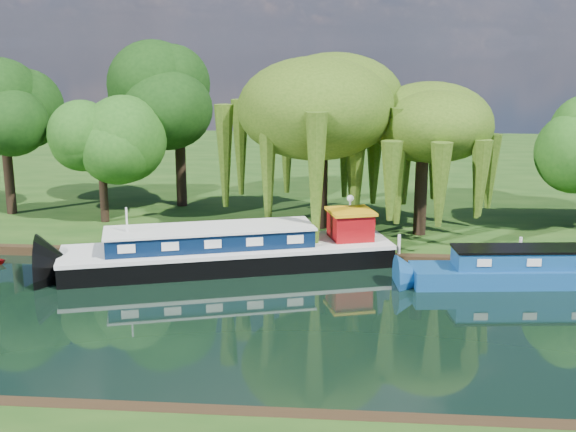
{
  "coord_description": "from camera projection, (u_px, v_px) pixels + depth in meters",
  "views": [
    {
      "loc": [
        0.39,
        -27.06,
        10.84
      ],
      "look_at": [
        -2.47,
        6.32,
        2.8
      ],
      "focal_mm": 45.0,
      "sensor_mm": 36.0,
      "label": 1
    }
  ],
  "objects": [
    {
      "name": "dutch_barge",
      "position": [
        231.0,
        251.0,
        35.68
      ],
      "size": [
        16.56,
        8.19,
        3.42
      ],
      "rotation": [
        0.0,
        0.0,
        0.29
      ],
      "color": "black",
      "rests_on": "ground"
    },
    {
      "name": "mooring_posts",
      "position": [
        330.0,
        243.0,
        36.74
      ],
      "size": [
        19.16,
        0.16,
        1.0
      ],
      "color": "silver",
      "rests_on": "far_bank"
    },
    {
      "name": "lamppost",
      "position": [
        350.0,
        206.0,
        38.35
      ],
      "size": [
        0.36,
        0.36,
        2.56
      ],
      "color": "silver",
      "rests_on": "far_bank"
    },
    {
      "name": "tree_far_mid",
      "position": [
        179.0,
        103.0,
        45.88
      ],
      "size": [
        5.91,
        5.91,
        9.68
      ],
      "color": "black",
      "rests_on": "far_bank"
    },
    {
      "name": "far_bank",
      "position": [
        344.0,
        171.0,
        61.67
      ],
      "size": [
        120.0,
        52.0,
        0.45
      ],
      "primitive_type": "cube",
      "color": "#183D10",
      "rests_on": "ground"
    },
    {
      "name": "tree_far_left",
      "position": [
        100.0,
        139.0,
        42.07
      ],
      "size": [
        4.46,
        4.46,
        7.18
      ],
      "color": "black",
      "rests_on": "far_bank"
    },
    {
      "name": "narrowboat",
      "position": [
        551.0,
        270.0,
        33.24
      ],
      "size": [
        13.02,
        3.51,
        1.88
      ],
      "rotation": [
        0.0,
        0.0,
        0.11
      ],
      "color": "navy",
      "rests_on": "ground"
    },
    {
      "name": "ground",
      "position": [
        336.0,
        322.0,
        28.78
      ],
      "size": [
        120.0,
        120.0,
        0.0
      ],
      "primitive_type": "plane",
      "color": "black"
    },
    {
      "name": "tree_far_back",
      "position": [
        4.0,
        117.0,
        43.87
      ],
      "size": [
        5.13,
        5.13,
        8.62
      ],
      "color": "black",
      "rests_on": "far_bank"
    },
    {
      "name": "willow_left",
      "position": [
        322.0,
        109.0,
        40.17
      ],
      "size": [
        7.84,
        7.84,
        9.4
      ],
      "color": "black",
      "rests_on": "far_bank"
    },
    {
      "name": "reeds_near",
      "position": [
        570.0,
        411.0,
        20.75
      ],
      "size": [
        33.7,
        1.5,
        1.1
      ],
      "color": "#205416",
      "rests_on": "ground"
    },
    {
      "name": "willow_right",
      "position": [
        423.0,
        136.0,
        39.06
      ],
      "size": [
        6.16,
        6.16,
        7.5
      ],
      "color": "black",
      "rests_on": "far_bank"
    }
  ]
}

